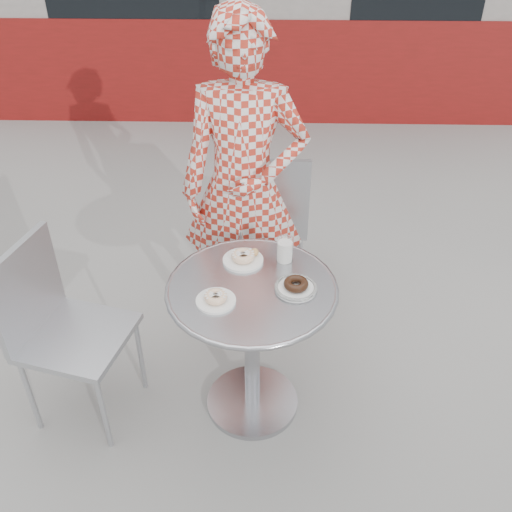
{
  "coord_description": "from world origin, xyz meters",
  "views": [
    {
      "loc": [
        0.08,
        -1.95,
        2.3
      ],
      "look_at": [
        0.02,
        0.09,
        0.83
      ],
      "focal_mm": 40.0,
      "sensor_mm": 36.0,
      "label": 1
    }
  ],
  "objects_px": {
    "milk_cup": "(285,250)",
    "seated_person": "(244,189)",
    "bistro_table": "(252,319)",
    "chair_far": "(266,244)",
    "plate_far": "(244,258)",
    "plate_near": "(216,299)",
    "plate_checker": "(296,287)",
    "chair_left": "(83,365)"
  },
  "relations": [
    {
      "from": "plate_far",
      "to": "seated_person",
      "type": "bearing_deg",
      "value": 91.97
    },
    {
      "from": "bistro_table",
      "to": "plate_checker",
      "type": "bearing_deg",
      "value": -3.81
    },
    {
      "from": "bistro_table",
      "to": "milk_cup",
      "type": "height_order",
      "value": "milk_cup"
    },
    {
      "from": "chair_far",
      "to": "plate_near",
      "type": "height_order",
      "value": "chair_far"
    },
    {
      "from": "plate_near",
      "to": "plate_checker",
      "type": "bearing_deg",
      "value": 15.18
    },
    {
      "from": "bistro_table",
      "to": "chair_far",
      "type": "distance_m",
      "value": 1.03
    },
    {
      "from": "seated_person",
      "to": "milk_cup",
      "type": "relative_size",
      "value": 14.87
    },
    {
      "from": "chair_far",
      "to": "chair_left",
      "type": "height_order",
      "value": "chair_far"
    },
    {
      "from": "chair_far",
      "to": "plate_checker",
      "type": "relative_size",
      "value": 5.28
    },
    {
      "from": "bistro_table",
      "to": "plate_near",
      "type": "bearing_deg",
      "value": -144.75
    },
    {
      "from": "chair_far",
      "to": "milk_cup",
      "type": "height_order",
      "value": "chair_far"
    },
    {
      "from": "plate_checker",
      "to": "chair_left",
      "type": "bearing_deg",
      "value": -178.9
    },
    {
      "from": "seated_person",
      "to": "plate_near",
      "type": "xyz_separation_m",
      "value": [
        -0.09,
        -0.74,
        -0.11
      ]
    },
    {
      "from": "chair_far",
      "to": "milk_cup",
      "type": "bearing_deg",
      "value": 95.96
    },
    {
      "from": "chair_left",
      "to": "plate_far",
      "type": "distance_m",
      "value": 0.94
    },
    {
      "from": "seated_person",
      "to": "milk_cup",
      "type": "xyz_separation_m",
      "value": [
        0.2,
        -0.44,
        -0.07
      ]
    },
    {
      "from": "milk_cup",
      "to": "plate_checker",
      "type": "bearing_deg",
      "value": -77.88
    },
    {
      "from": "seated_person",
      "to": "chair_far",
      "type": "bearing_deg",
      "value": 74.95
    },
    {
      "from": "plate_far",
      "to": "plate_checker",
      "type": "height_order",
      "value": "plate_far"
    },
    {
      "from": "bistro_table",
      "to": "plate_near",
      "type": "xyz_separation_m",
      "value": [
        -0.15,
        -0.1,
        0.2
      ]
    },
    {
      "from": "plate_far",
      "to": "milk_cup",
      "type": "bearing_deg",
      "value": 3.34
    },
    {
      "from": "chair_left",
      "to": "plate_near",
      "type": "relative_size",
      "value": 5.55
    },
    {
      "from": "plate_checker",
      "to": "milk_cup",
      "type": "relative_size",
      "value": 1.55
    },
    {
      "from": "plate_far",
      "to": "plate_near",
      "type": "xyz_separation_m",
      "value": [
        -0.1,
        -0.29,
        -0.0
      ]
    },
    {
      "from": "plate_checker",
      "to": "bistro_table",
      "type": "bearing_deg",
      "value": 176.19
    },
    {
      "from": "seated_person",
      "to": "plate_near",
      "type": "bearing_deg",
      "value": -93.97
    },
    {
      "from": "chair_far",
      "to": "milk_cup",
      "type": "xyz_separation_m",
      "value": [
        0.09,
        -0.79,
        0.52
      ]
    },
    {
      "from": "milk_cup",
      "to": "seated_person",
      "type": "bearing_deg",
      "value": 114.83
    },
    {
      "from": "chair_far",
      "to": "plate_checker",
      "type": "bearing_deg",
      "value": 97.2
    },
    {
      "from": "chair_far",
      "to": "plate_far",
      "type": "relative_size",
      "value": 5.24
    },
    {
      "from": "bistro_table",
      "to": "chair_left",
      "type": "relative_size",
      "value": 0.82
    },
    {
      "from": "bistro_table",
      "to": "chair_far",
      "type": "bearing_deg",
      "value": 86.71
    },
    {
      "from": "seated_person",
      "to": "plate_checker",
      "type": "distance_m",
      "value": 0.7
    },
    {
      "from": "plate_far",
      "to": "plate_near",
      "type": "bearing_deg",
      "value": -109.68
    },
    {
      "from": "bistro_table",
      "to": "plate_near",
      "type": "distance_m",
      "value": 0.27
    },
    {
      "from": "chair_far",
      "to": "bistro_table",
      "type": "bearing_deg",
      "value": 86.42
    },
    {
      "from": "seated_person",
      "to": "plate_far",
      "type": "xyz_separation_m",
      "value": [
        0.02,
        -0.45,
        -0.11
      ]
    },
    {
      "from": "chair_left",
      "to": "milk_cup",
      "type": "bearing_deg",
      "value": -61.87
    },
    {
      "from": "chair_left",
      "to": "plate_near",
      "type": "height_order",
      "value": "chair_left"
    },
    {
      "from": "bistro_table",
      "to": "seated_person",
      "type": "bearing_deg",
      "value": 95.25
    },
    {
      "from": "chair_far",
      "to": "plate_checker",
      "type": "height_order",
      "value": "chair_far"
    },
    {
      "from": "plate_far",
      "to": "plate_near",
      "type": "relative_size",
      "value": 1.11
    }
  ]
}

